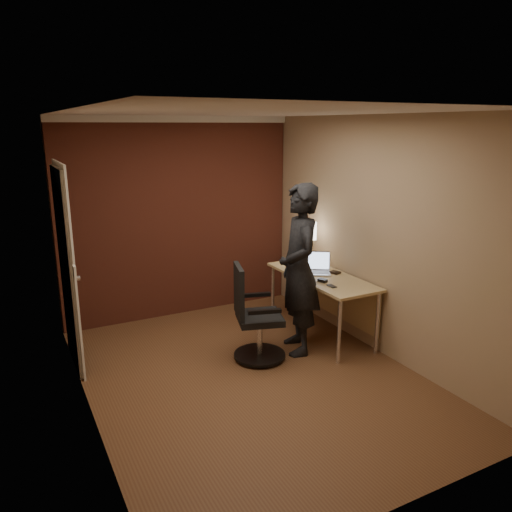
% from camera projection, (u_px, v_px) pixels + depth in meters
% --- Properties ---
extents(room, '(4.00, 4.00, 4.00)m').
position_uv_depth(room, '(169.00, 216.00, 5.76)').
color(room, brown).
rests_on(room, ground).
extents(desk, '(0.60, 1.50, 0.73)m').
position_uv_depth(desk, '(327.00, 285.00, 5.76)').
color(desk, tan).
rests_on(desk, ground).
extents(desk_lamp, '(0.22, 0.22, 0.54)m').
position_uv_depth(desk_lamp, '(304.00, 231.00, 6.04)').
color(desk_lamp, silver).
rests_on(desk_lamp, desk).
extents(laptop, '(0.42, 0.40, 0.23)m').
position_uv_depth(laptop, '(316.00, 267.00, 5.80)').
color(laptop, silver).
rests_on(laptop, desk).
extents(mouse, '(0.09, 0.11, 0.03)m').
position_uv_depth(mouse, '(323.00, 281.00, 5.45)').
color(mouse, black).
rests_on(mouse, desk).
extents(phone, '(0.06, 0.12, 0.01)m').
position_uv_depth(phone, '(332.00, 286.00, 5.29)').
color(phone, black).
rests_on(phone, desk).
extents(wallet, '(0.12, 0.13, 0.02)m').
position_uv_depth(wallet, '(335.00, 272.00, 5.76)').
color(wallet, black).
rests_on(wallet, desk).
extents(office_chair, '(0.57, 0.63, 1.00)m').
position_uv_depth(office_chair, '(254.00, 320.00, 5.16)').
color(office_chair, black).
rests_on(office_chair, ground).
extents(person, '(0.61, 0.76, 1.83)m').
position_uv_depth(person, '(299.00, 270.00, 5.26)').
color(person, black).
rests_on(person, ground).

